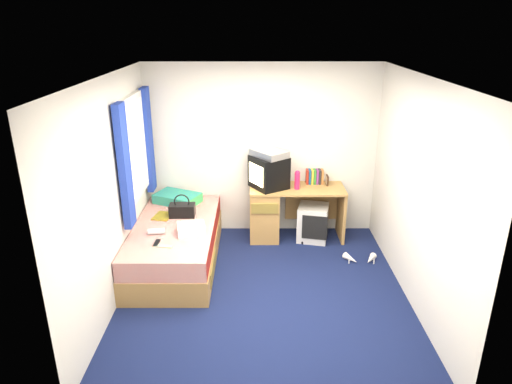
{
  "coord_description": "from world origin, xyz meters",
  "views": [
    {
      "loc": [
        -0.1,
        -4.45,
        2.92
      ],
      "look_at": [
        -0.09,
        0.7,
        0.96
      ],
      "focal_mm": 32.0,
      "sensor_mm": 36.0,
      "label": 1
    }
  ],
  "objects_px": {
    "bed": "(176,243)",
    "picture_frame": "(327,180)",
    "handbag": "(182,210)",
    "water_bottle": "(157,231)",
    "aerosol_can": "(287,181)",
    "storage_cube": "(313,223)",
    "towel": "(191,229)",
    "remote_control": "(157,243)",
    "magazine": "(163,216)",
    "pink_water_bottle": "(297,181)",
    "crt_tv": "(269,172)",
    "pillow": "(178,198)",
    "desk": "(277,210)",
    "vcr": "(269,153)",
    "colour_swatch_fan": "(163,246)",
    "white_heels": "(361,259)"
  },
  "relations": [
    {
      "from": "crt_tv",
      "to": "colour_swatch_fan",
      "type": "xyz_separation_m",
      "value": [
        -1.22,
        -1.35,
        -0.42
      ]
    },
    {
      "from": "storage_cube",
      "to": "crt_tv",
      "type": "relative_size",
      "value": 0.85
    },
    {
      "from": "crt_tv",
      "to": "remote_control",
      "type": "bearing_deg",
      "value": -77.73
    },
    {
      "from": "aerosol_can",
      "to": "pillow",
      "type": "bearing_deg",
      "value": -179.05
    },
    {
      "from": "pillow",
      "to": "pink_water_bottle",
      "type": "relative_size",
      "value": 2.53
    },
    {
      "from": "aerosol_can",
      "to": "pink_water_bottle",
      "type": "bearing_deg",
      "value": -21.62
    },
    {
      "from": "towel",
      "to": "white_heels",
      "type": "relative_size",
      "value": 0.72
    },
    {
      "from": "bed",
      "to": "desk",
      "type": "bearing_deg",
      "value": 29.48
    },
    {
      "from": "towel",
      "to": "magazine",
      "type": "height_order",
      "value": "towel"
    },
    {
      "from": "aerosol_can",
      "to": "water_bottle",
      "type": "height_order",
      "value": "aerosol_can"
    },
    {
      "from": "remote_control",
      "to": "towel",
      "type": "bearing_deg",
      "value": 39.7
    },
    {
      "from": "picture_frame",
      "to": "handbag",
      "type": "relative_size",
      "value": 0.43
    },
    {
      "from": "remote_control",
      "to": "desk",
      "type": "bearing_deg",
      "value": 44.08
    },
    {
      "from": "storage_cube",
      "to": "picture_frame",
      "type": "height_order",
      "value": "picture_frame"
    },
    {
      "from": "vcr",
      "to": "white_heels",
      "type": "height_order",
      "value": "vcr"
    },
    {
      "from": "remote_control",
      "to": "bed",
      "type": "bearing_deg",
      "value": 80.21
    },
    {
      "from": "towel",
      "to": "picture_frame",
      "type": "bearing_deg",
      "value": 31.94
    },
    {
      "from": "pink_water_bottle",
      "to": "magazine",
      "type": "distance_m",
      "value": 1.84
    },
    {
      "from": "bed",
      "to": "towel",
      "type": "distance_m",
      "value": 0.49
    },
    {
      "from": "remote_control",
      "to": "water_bottle",
      "type": "bearing_deg",
      "value": 103.48
    },
    {
      "from": "aerosol_can",
      "to": "colour_swatch_fan",
      "type": "bearing_deg",
      "value": -137.79
    },
    {
      "from": "storage_cube",
      "to": "pillow",
      "type": "bearing_deg",
      "value": -168.9
    },
    {
      "from": "vcr",
      "to": "remote_control",
      "type": "distance_m",
      "value": 1.95
    },
    {
      "from": "desk",
      "to": "storage_cube",
      "type": "height_order",
      "value": "desk"
    },
    {
      "from": "desk",
      "to": "crt_tv",
      "type": "height_order",
      "value": "crt_tv"
    },
    {
      "from": "remote_control",
      "to": "white_heels",
      "type": "bearing_deg",
      "value": 14.42
    },
    {
      "from": "magazine",
      "to": "remote_control",
      "type": "relative_size",
      "value": 1.75
    },
    {
      "from": "handbag",
      "to": "water_bottle",
      "type": "bearing_deg",
      "value": -114.34
    },
    {
      "from": "picture_frame",
      "to": "aerosol_can",
      "type": "xyz_separation_m",
      "value": [
        -0.57,
        -0.11,
        0.03
      ]
    },
    {
      "from": "desk",
      "to": "colour_swatch_fan",
      "type": "distance_m",
      "value": 1.9
    },
    {
      "from": "crt_tv",
      "to": "white_heels",
      "type": "distance_m",
      "value": 1.67
    },
    {
      "from": "pillow",
      "to": "picture_frame",
      "type": "bearing_deg",
      "value": 3.64
    },
    {
      "from": "handbag",
      "to": "magazine",
      "type": "height_order",
      "value": "handbag"
    },
    {
      "from": "vcr",
      "to": "picture_frame",
      "type": "distance_m",
      "value": 0.92
    },
    {
      "from": "aerosol_can",
      "to": "water_bottle",
      "type": "distance_m",
      "value": 1.91
    },
    {
      "from": "desk",
      "to": "white_heels",
      "type": "xyz_separation_m",
      "value": [
        1.05,
        -0.74,
        -0.37
      ]
    },
    {
      "from": "water_bottle",
      "to": "remote_control",
      "type": "height_order",
      "value": "water_bottle"
    },
    {
      "from": "pillow",
      "to": "remote_control",
      "type": "height_order",
      "value": "pillow"
    },
    {
      "from": "pink_water_bottle",
      "to": "remote_control",
      "type": "height_order",
      "value": "pink_water_bottle"
    },
    {
      "from": "vcr",
      "to": "picture_frame",
      "type": "bearing_deg",
      "value": 56.72
    },
    {
      "from": "remote_control",
      "to": "storage_cube",
      "type": "bearing_deg",
      "value": 34.04
    },
    {
      "from": "crt_tv",
      "to": "towel",
      "type": "height_order",
      "value": "crt_tv"
    },
    {
      "from": "pillow",
      "to": "picture_frame",
      "type": "height_order",
      "value": "picture_frame"
    },
    {
      "from": "aerosol_can",
      "to": "handbag",
      "type": "relative_size",
      "value": 0.61
    },
    {
      "from": "crt_tv",
      "to": "magazine",
      "type": "relative_size",
      "value": 2.11
    },
    {
      "from": "crt_tv",
      "to": "remote_control",
      "type": "xyz_separation_m",
      "value": [
        -1.3,
        -1.28,
        -0.42
      ]
    },
    {
      "from": "picture_frame",
      "to": "pink_water_bottle",
      "type": "xyz_separation_m",
      "value": [
        -0.43,
        -0.16,
        0.05
      ]
    },
    {
      "from": "pillow",
      "to": "crt_tv",
      "type": "bearing_deg",
      "value": 1.79
    },
    {
      "from": "bed",
      "to": "colour_swatch_fan",
      "type": "distance_m",
      "value": 0.67
    },
    {
      "from": "bed",
      "to": "picture_frame",
      "type": "relative_size",
      "value": 14.29
    }
  ]
}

